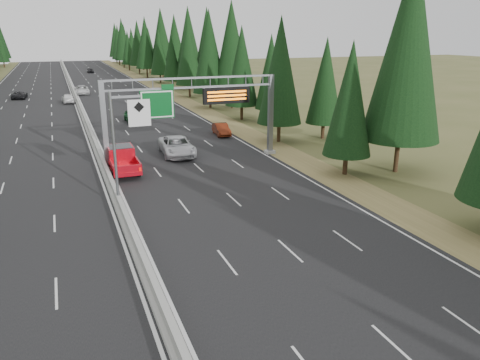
# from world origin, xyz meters

# --- Properties ---
(road) EXTENTS (32.00, 260.00, 0.08)m
(road) POSITION_xyz_m (0.00, 80.00, 0.04)
(road) COLOR black
(road) RESTS_ON ground
(shoulder_right) EXTENTS (3.60, 260.00, 0.06)m
(shoulder_right) POSITION_xyz_m (17.80, 80.00, 0.03)
(shoulder_right) COLOR olive
(shoulder_right) RESTS_ON ground
(median_barrier) EXTENTS (0.70, 260.00, 0.85)m
(median_barrier) POSITION_xyz_m (0.00, 80.00, 0.41)
(median_barrier) COLOR gray
(median_barrier) RESTS_ON road
(sign_gantry) EXTENTS (16.75, 0.98, 7.80)m
(sign_gantry) POSITION_xyz_m (8.92, 34.88, 5.27)
(sign_gantry) COLOR slate
(sign_gantry) RESTS_ON road
(hov_sign_pole) EXTENTS (2.80, 0.50, 8.00)m
(hov_sign_pole) POSITION_xyz_m (0.58, 24.97, 4.72)
(hov_sign_pole) COLOR slate
(hov_sign_pole) RESTS_ON road
(tree_row_right) EXTENTS (11.39, 240.91, 18.30)m
(tree_row_right) POSITION_xyz_m (22.18, 71.12, 8.91)
(tree_row_right) COLOR black
(tree_row_right) RESTS_ON ground
(silver_minivan) EXTENTS (3.33, 6.63, 1.80)m
(silver_minivan) POSITION_xyz_m (7.31, 37.74, 0.98)
(silver_minivan) COLOR silver
(silver_minivan) RESTS_ON road
(red_pickup) EXTENTS (2.28, 6.38, 2.08)m
(red_pickup) POSITION_xyz_m (1.50, 34.18, 1.23)
(red_pickup) COLOR black
(red_pickup) RESTS_ON road
(car_ahead_green) EXTENTS (2.02, 4.78, 1.61)m
(car_ahead_green) POSITION_xyz_m (6.07, 57.48, 0.89)
(car_ahead_green) COLOR #135426
(car_ahead_green) RESTS_ON road
(car_ahead_dkred) EXTENTS (1.88, 4.33, 1.38)m
(car_ahead_dkred) POSITION_xyz_m (14.50, 45.00, 0.77)
(car_ahead_dkred) COLOR #65210E
(car_ahead_dkred) RESTS_ON road
(car_ahead_dkgrey) EXTENTS (2.19, 5.31, 1.54)m
(car_ahead_dkgrey) POSITION_xyz_m (13.47, 81.32, 0.85)
(car_ahead_dkgrey) COLOR black
(car_ahead_dkgrey) RESTS_ON road
(car_ahead_white) EXTENTS (2.77, 5.83, 1.61)m
(car_ahead_white) POSITION_xyz_m (1.50, 91.48, 0.88)
(car_ahead_white) COLOR silver
(car_ahead_white) RESTS_ON road
(car_ahead_far) EXTENTS (1.82, 4.33, 1.46)m
(car_ahead_far) POSITION_xyz_m (6.98, 143.72, 0.81)
(car_ahead_far) COLOR black
(car_ahead_far) RESTS_ON road
(car_onc_white) EXTENTS (2.10, 4.78, 1.60)m
(car_onc_white) POSITION_xyz_m (-1.50, 79.64, 0.88)
(car_onc_white) COLOR white
(car_onc_white) RESTS_ON road
(car_onc_far) EXTENTS (2.74, 5.28, 1.42)m
(car_onc_far) POSITION_xyz_m (-9.64, 88.69, 0.79)
(car_onc_far) COLOR black
(car_onc_far) RESTS_ON road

